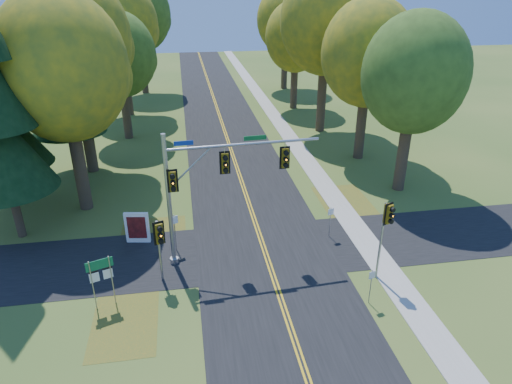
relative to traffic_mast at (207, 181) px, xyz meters
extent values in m
plane|color=#37561E|center=(3.16, -1.55, -4.86)|extent=(160.00, 160.00, 0.00)
cube|color=black|center=(3.16, -1.55, -4.85)|extent=(8.00, 160.00, 0.02)
cube|color=black|center=(3.16, 0.45, -4.85)|extent=(60.00, 6.00, 0.02)
cube|color=gold|center=(3.06, -1.55, -4.84)|extent=(0.10, 160.00, 0.01)
cube|color=gold|center=(3.26, -1.55, -4.84)|extent=(0.10, 160.00, 0.01)
cube|color=#9E998E|center=(9.36, -1.55, -4.83)|extent=(1.60, 160.00, 0.06)
cube|color=olive|center=(-3.34, 2.45, -4.86)|extent=(4.00, 6.00, 0.00)
cube|color=olive|center=(9.96, 4.45, -4.86)|extent=(3.50, 8.00, 0.00)
cube|color=olive|center=(-4.34, -4.55, -4.86)|extent=(3.00, 5.00, 0.00)
cylinder|color=#38281C|center=(-8.04, 7.75, -1.49)|extent=(0.86, 0.86, 6.75)
ellipsoid|color=#B09417|center=(-8.04, 7.75, 4.69)|extent=(8.00, 8.00, 9.20)
sphere|color=#B09417|center=(-6.44, 8.95, 3.89)|extent=(4.80, 4.80, 4.80)
sphere|color=#B09417|center=(-9.44, 6.95, 5.49)|extent=(4.40, 4.40, 4.40)
cylinder|color=#38281C|center=(14.66, 7.15, -1.82)|extent=(0.83, 0.83, 6.08)
ellipsoid|color=#4C7825|center=(14.66, 7.15, 3.73)|extent=(7.20, 7.20, 8.28)
sphere|color=#4C7825|center=(16.10, 8.23, 3.01)|extent=(4.32, 4.32, 4.32)
sphere|color=#4C7825|center=(13.40, 6.43, 4.45)|extent=(3.96, 3.96, 3.96)
cylinder|color=#38281C|center=(-8.64, 14.65, -1.15)|extent=(0.89, 0.89, 7.42)
ellipsoid|color=#B09417|center=(-8.64, 14.65, 5.57)|extent=(8.60, 8.60, 9.89)
sphere|color=#B09417|center=(-6.92, 15.94, 4.71)|extent=(5.16, 5.16, 5.16)
sphere|color=#B09417|center=(-10.15, 13.79, 6.43)|extent=(4.73, 4.73, 4.73)
cylinder|color=#38281C|center=(14.06, 13.95, -1.71)|extent=(0.84, 0.84, 6.30)
ellipsoid|color=#B09417|center=(14.06, 13.95, 4.10)|extent=(7.60, 7.60, 8.74)
sphere|color=#B09417|center=(15.58, 15.09, 3.34)|extent=(4.56, 4.56, 4.56)
sphere|color=#B09417|center=(12.73, 13.19, 4.86)|extent=(4.18, 4.18, 4.18)
cylinder|color=#38281C|center=(-6.44, 22.85, -2.05)|extent=(0.81, 0.81, 5.62)
ellipsoid|color=#4C7825|center=(-6.44, 22.85, 3.14)|extent=(6.80, 6.80, 7.82)
sphere|color=#4C7825|center=(-5.08, 23.87, 2.46)|extent=(4.08, 4.08, 4.08)
sphere|color=#4C7825|center=(-7.63, 22.17, 3.82)|extent=(3.74, 3.74, 3.74)
cylinder|color=#38281C|center=(12.96, 22.05, -1.04)|extent=(0.90, 0.90, 7.65)
ellipsoid|color=#B09417|center=(12.96, 22.05, 5.87)|extent=(8.80, 8.80, 10.12)
sphere|color=#B09417|center=(14.72, 23.37, 4.99)|extent=(5.28, 5.28, 5.28)
sphere|color=#B09417|center=(11.42, 21.17, 6.75)|extent=(4.84, 4.84, 4.84)
cylinder|color=#38281C|center=(-7.04, 31.55, -1.37)|extent=(0.87, 0.87, 6.98)
ellipsoid|color=#B09417|center=(-7.04, 31.55, 4.98)|extent=(8.20, 8.20, 9.43)
sphere|color=#B09417|center=(-5.40, 32.78, 4.16)|extent=(4.92, 4.92, 4.92)
sphere|color=#B09417|center=(-8.48, 30.73, 5.80)|extent=(4.51, 4.51, 4.51)
cylinder|color=#38281C|center=(12.36, 31.25, -1.94)|extent=(0.82, 0.82, 5.85)
ellipsoid|color=#B09417|center=(12.36, 31.25, 3.44)|extent=(7.00, 7.00, 8.05)
sphere|color=#B09417|center=(13.76, 32.30, 2.74)|extent=(4.20, 4.20, 4.20)
sphere|color=#B09417|center=(11.13, 30.55, 4.14)|extent=(3.85, 3.85, 3.85)
cylinder|color=#38281C|center=(-5.84, 42.45, -1.26)|extent=(0.88, 0.88, 7.20)
ellipsoid|color=#4C7825|center=(-5.84, 42.45, 5.28)|extent=(8.40, 8.40, 9.66)
sphere|color=#4C7825|center=(-4.16, 43.71, 4.44)|extent=(5.04, 5.04, 5.04)
sphere|color=#4C7825|center=(-7.31, 41.61, 6.12)|extent=(4.62, 4.62, 4.62)
cylinder|color=#38281C|center=(13.56, 41.95, -1.60)|extent=(0.85, 0.85, 6.53)
ellipsoid|color=#B09417|center=(13.56, 41.95, 4.39)|extent=(7.80, 7.80, 8.97)
sphere|color=#B09417|center=(15.12, 43.12, 3.61)|extent=(4.68, 4.68, 4.68)
sphere|color=#B09417|center=(12.19, 41.17, 5.17)|extent=(4.29, 4.29, 4.29)
cylinder|color=#38281C|center=(-11.34, 4.45, -3.24)|extent=(0.50, 0.50, 3.24)
cone|color=black|center=(-11.34, 4.45, 0.96)|extent=(5.60, 5.60, 5.17)
cylinder|color=#38281C|center=(-12.84, 9.45, -3.42)|extent=(0.50, 0.50, 2.88)
cone|color=black|center=(-12.84, 9.45, 0.31)|extent=(5.60, 5.60, 4.59)
cylinder|color=#38281C|center=(-9.84, 14.45, -3.15)|extent=(0.50, 0.50, 3.42)
cone|color=black|center=(-9.84, 14.45, 1.28)|extent=(5.60, 5.60, 5.45)
cone|color=black|center=(-9.84, 14.45, 5.18)|extent=(4.57, 4.57, 5.45)
cylinder|color=#979AA0|center=(-2.05, -0.08, -1.08)|extent=(0.24, 0.24, 7.56)
cylinder|color=#979AA0|center=(-2.05, -0.08, -4.70)|extent=(0.48, 0.48, 0.32)
cylinder|color=#979AA0|center=(1.99, 0.17, 1.83)|extent=(8.09, 0.66, 0.15)
cylinder|color=#979AA0|center=(-0.87, -0.01, 0.75)|extent=(2.44, 0.25, 2.23)
cylinder|color=#979AA0|center=(0.97, 0.11, 1.64)|extent=(0.04, 0.04, 0.39)
cube|color=#72590C|center=(0.97, 0.11, 0.91)|extent=(0.39, 0.35, 1.08)
cube|color=black|center=(0.97, 0.11, 0.91)|extent=(0.56, 0.07, 1.27)
sphere|color=orange|center=(0.98, -0.14, 0.91)|extent=(0.19, 0.19, 0.19)
cylinder|color=black|center=(0.98, -0.14, 1.25)|extent=(0.27, 0.19, 0.26)
cylinder|color=black|center=(0.98, -0.14, 0.91)|extent=(0.27, 0.19, 0.26)
cylinder|color=black|center=(0.98, -0.14, 0.56)|extent=(0.27, 0.19, 0.26)
cylinder|color=#979AA0|center=(4.20, 0.31, 1.64)|extent=(0.04, 0.04, 0.39)
cube|color=#72590C|center=(4.20, 0.31, 0.91)|extent=(0.39, 0.35, 1.08)
cube|color=black|center=(4.20, 0.31, 0.91)|extent=(0.56, 0.07, 1.27)
sphere|color=orange|center=(4.22, 0.07, 0.91)|extent=(0.19, 0.19, 0.19)
cylinder|color=black|center=(4.22, 0.07, 1.25)|extent=(0.27, 0.19, 0.26)
cylinder|color=black|center=(4.22, 0.07, 0.91)|extent=(0.27, 0.19, 0.26)
cylinder|color=black|center=(4.22, 0.07, 0.56)|extent=(0.27, 0.19, 0.26)
cube|color=#72590C|center=(-1.77, -0.23, 0.21)|extent=(0.39, 0.35, 1.08)
cube|color=black|center=(-1.77, -0.23, 0.21)|extent=(0.56, 0.07, 1.27)
sphere|color=orange|center=(-1.76, -0.47, 0.21)|extent=(0.19, 0.19, 0.19)
cylinder|color=black|center=(-1.76, -0.47, 0.56)|extent=(0.27, 0.19, 0.26)
cylinder|color=black|center=(-1.76, -0.47, 0.21)|extent=(0.27, 0.19, 0.26)
cylinder|color=black|center=(-1.76, -0.47, -0.13)|extent=(0.27, 0.19, 0.26)
cube|color=navy|center=(-1.08, -0.02, 2.14)|extent=(0.97, 0.10, 0.24)
cube|color=#0C5926|center=(2.58, 0.21, 2.14)|extent=(1.19, 0.12, 0.24)
cylinder|color=#909498|center=(8.56, -3.20, -2.64)|extent=(0.12, 0.12, 4.44)
cube|color=#72590C|center=(8.65, -3.40, -0.92)|extent=(0.44, 0.42, 1.01)
cube|color=black|center=(8.65, -3.40, -0.92)|extent=(0.49, 0.24, 1.19)
sphere|color=orange|center=(8.75, -3.62, -0.92)|extent=(0.18, 0.18, 0.18)
cylinder|color=black|center=(8.75, -3.62, -0.60)|extent=(0.29, 0.25, 0.24)
cylinder|color=black|center=(8.75, -3.62, -0.92)|extent=(0.29, 0.25, 0.24)
cylinder|color=black|center=(8.75, -3.62, -1.25)|extent=(0.29, 0.25, 0.24)
cylinder|color=gray|center=(-2.68, -1.55, -3.10)|extent=(0.13, 0.13, 3.52)
cube|color=#72590C|center=(-2.61, -1.78, -1.89)|extent=(0.46, 0.43, 1.10)
cube|color=black|center=(-2.61, -1.78, -1.89)|extent=(0.55, 0.21, 1.30)
sphere|color=orange|center=(-2.52, -2.02, -1.89)|extent=(0.20, 0.20, 0.20)
cylinder|color=black|center=(-2.52, -2.02, -1.54)|extent=(0.31, 0.25, 0.26)
cylinder|color=black|center=(-2.52, -2.02, -1.89)|extent=(0.31, 0.25, 0.26)
cylinder|color=black|center=(-2.52, -2.02, -2.24)|extent=(0.31, 0.25, 0.26)
cylinder|color=gray|center=(-5.77, -3.43, -3.51)|extent=(0.05, 0.05, 2.71)
cylinder|color=gray|center=(-4.92, -3.12, -3.51)|extent=(0.05, 0.05, 2.71)
cube|color=#0D6135|center=(-5.35, -3.25, -2.47)|extent=(1.20, 0.48, 0.50)
cube|color=silver|center=(-5.35, -3.25, -2.47)|extent=(1.02, 0.38, 0.07)
cube|color=silver|center=(-5.65, -3.36, -3.10)|extent=(0.44, 0.19, 0.50)
cube|color=black|center=(-5.65, -3.36, -2.80)|extent=(0.42, 0.16, 0.09)
cube|color=silver|center=(-5.06, -3.14, -3.10)|extent=(0.44, 0.19, 0.50)
cube|color=black|center=(-5.06, -3.14, -2.80)|extent=(0.42, 0.16, 0.09)
cube|color=white|center=(-4.17, 2.52, -3.87)|extent=(1.44, 0.42, 1.98)
cube|color=maroon|center=(-4.19, 2.42, -3.82)|extent=(1.09, 0.19, 1.43)
cube|color=white|center=(-4.71, 2.61, -4.70)|extent=(0.10, 0.10, 0.33)
cube|color=white|center=(-3.63, 2.44, -4.70)|extent=(0.10, 0.10, 0.33)
cylinder|color=gray|center=(7.36, 1.24, -3.85)|extent=(0.05, 0.05, 2.02)
cube|color=white|center=(7.36, 1.22, -3.12)|extent=(0.38, 0.13, 0.41)
cylinder|color=gray|center=(7.36, -5.15, -3.89)|extent=(0.04, 0.04, 1.94)
cube|color=silver|center=(7.36, -5.17, -3.19)|extent=(0.36, 0.13, 0.40)
cylinder|color=gray|center=(-1.93, 1.21, -3.69)|extent=(0.05, 0.05, 2.35)
cube|color=white|center=(-1.92, 1.19, -2.83)|extent=(0.42, 0.21, 0.48)
camera|label=1|loc=(-1.03, -21.94, 9.69)|focal=32.00mm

